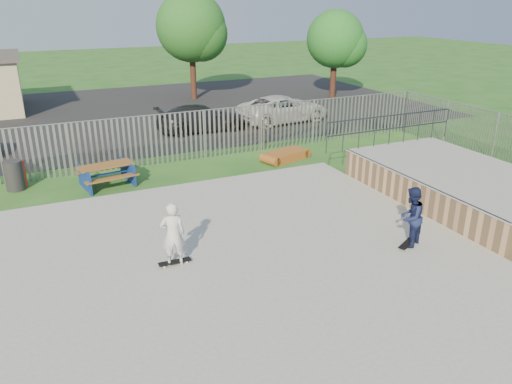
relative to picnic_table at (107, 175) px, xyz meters
name	(u,v)px	position (x,y,z in m)	size (l,w,h in m)	color
ground	(187,281)	(0.62, -7.34, -0.40)	(120.00, 120.00, 0.00)	#255C1F
concrete_slab	(186,278)	(0.62, -7.34, -0.32)	(15.00, 12.00, 0.15)	gray
quarter_pipe	(459,186)	(10.11, -6.30, 0.16)	(5.50, 7.05, 2.19)	tan
fence	(172,176)	(1.62, -2.76, 0.60)	(26.04, 16.02, 2.00)	gray
picnic_table	(107,175)	(0.00, 0.00, 0.00)	(2.07, 1.79, 0.78)	brown
funbox	(286,156)	(7.14, 0.02, -0.22)	(1.97, 1.38, 0.36)	brown
trash_bin_red	(17,175)	(-2.86, 1.06, 0.08)	(0.57, 0.57, 0.95)	maroon
trash_bin_grey	(14,175)	(-2.95, 0.90, 0.12)	(0.62, 0.62, 1.04)	#262628
parking_lot	(84,117)	(0.62, 11.66, -0.39)	(40.00, 18.00, 0.02)	black
car_dark	(201,118)	(5.54, 5.90, 0.27)	(1.80, 4.43, 1.28)	black
car_white	(284,109)	(10.17, 6.01, 0.31)	(2.29, 4.98, 1.38)	silver
tree_mid	(191,27)	(7.85, 14.18, 4.11)	(4.34, 4.34, 6.69)	#44261B
tree_right	(335,39)	(16.22, 10.60, 3.35)	(3.62, 3.62, 5.58)	#42241A
skateboard_a	(408,244)	(6.36, -8.30, -0.21)	(0.80, 0.55, 0.08)	black
skateboard_b	(175,263)	(0.53, -6.70, -0.21)	(0.80, 0.21, 0.08)	black
skater_navy	(411,217)	(6.36, -8.30, 0.56)	(0.79, 0.61, 1.62)	#161D45
skater_white	(173,234)	(0.53, -6.70, 0.56)	(0.59, 0.39, 1.62)	silver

